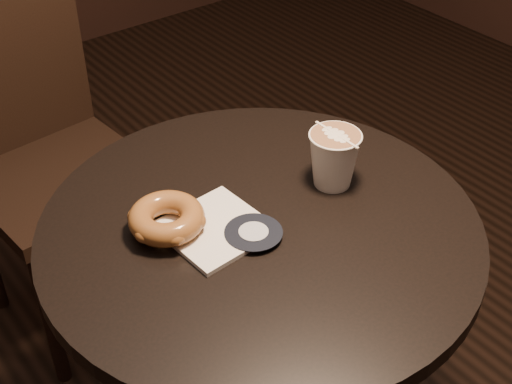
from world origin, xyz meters
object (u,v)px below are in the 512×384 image
at_px(chair, 33,124).
at_px(latte_cup, 334,159).
at_px(doughnut, 167,218).
at_px(pastry_bag, 215,228).
at_px(cafe_table, 260,310).

distance_m(chair, latte_cup, 0.86).
bearing_deg(doughnut, pastry_bag, -35.30).
xyz_separation_m(pastry_bag, latte_cup, (0.23, -0.02, 0.04)).
bearing_deg(cafe_table, latte_cup, 2.76).
xyz_separation_m(pastry_bag, doughnut, (-0.06, 0.04, 0.02)).
xyz_separation_m(chair, doughnut, (-0.06, -0.73, 0.22)).
relative_size(cafe_table, latte_cup, 7.70).
bearing_deg(pastry_bag, chair, 86.26).
relative_size(cafe_table, pastry_bag, 5.09).
distance_m(cafe_table, chair, 0.80).
xyz_separation_m(cafe_table, latte_cup, (0.16, 0.01, 0.25)).
bearing_deg(pastry_bag, latte_cup, -8.73).
bearing_deg(chair, doughnut, -99.42).
relative_size(pastry_bag, doughnut, 1.25).
relative_size(chair, latte_cup, 10.32).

